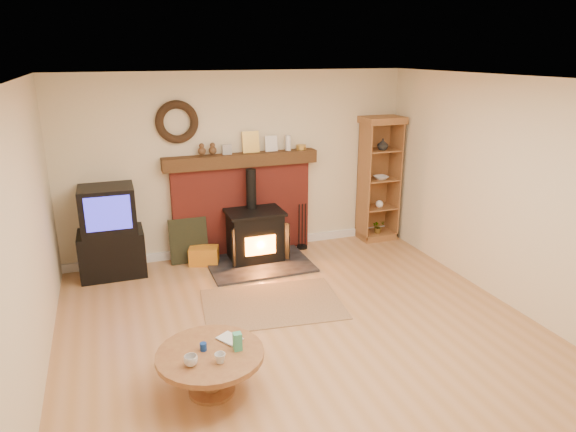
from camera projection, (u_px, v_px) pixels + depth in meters
name	position (u px, v px, depth m)	size (l,w,h in m)	color
ground	(311.00, 343.00, 5.25)	(5.50, 5.50, 0.00)	#AC7847
room_shell	(308.00, 178.00, 4.80)	(5.02, 5.52, 2.61)	beige
chimney_breast	(242.00, 200.00, 7.39)	(2.20, 0.22, 1.78)	maroon
wood_stove	(256.00, 237.00, 7.20)	(1.40, 1.00, 1.29)	black
area_rug	(272.00, 304.00, 6.04)	(1.61, 1.11, 0.01)	brown
tv_unit	(110.00, 233.00, 6.69)	(0.83, 0.59, 1.21)	black
curio_cabinet	(378.00, 179.00, 7.93)	(0.62, 0.44, 1.92)	brown
firelog_box	(204.00, 256.00, 7.16)	(0.40, 0.25, 0.25)	yellow
leaning_painting	(189.00, 241.00, 7.17)	(0.53, 0.03, 0.64)	black
fire_tools	(302.00, 240.00, 7.73)	(0.16, 0.16, 0.70)	black
coffee_table	(211.00, 360.00, 4.40)	(0.93, 0.93, 0.56)	brown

